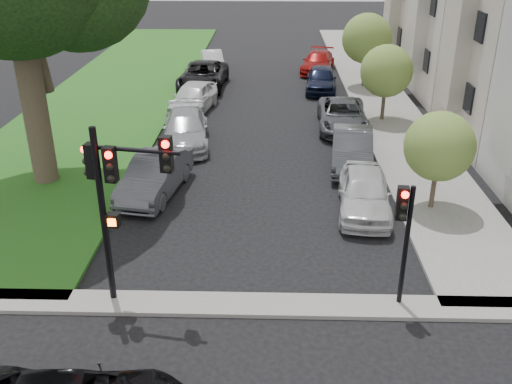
{
  "coord_description": "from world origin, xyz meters",
  "views": [
    {
      "loc": [
        0.43,
        -10.51,
        9.28
      ],
      "look_at": [
        0.0,
        5.0,
        2.0
      ],
      "focal_mm": 40.0,
      "sensor_mm": 36.0,
      "label": 1
    }
  ],
  "objects_px": {
    "small_tree_c": "(367,39)",
    "car_parked_6": "(186,129)",
    "car_parked_2": "(343,115)",
    "car_parked_9": "(212,61)",
    "traffic_signal_main": "(116,186)",
    "car_parked_5": "(155,176)",
    "car_parked_3": "(321,79)",
    "small_tree_b": "(386,71)",
    "small_tree_a": "(439,147)",
    "car_parked_8": "(203,76)",
    "car_parked_1": "(352,149)",
    "car_parked_7": "(193,97)",
    "car_parked_0": "(364,192)",
    "traffic_signal_secondary": "(404,225)",
    "car_parked_4": "(318,62)"
  },
  "relations": [
    {
      "from": "car_parked_4",
      "to": "car_parked_7",
      "type": "bearing_deg",
      "value": -116.19
    },
    {
      "from": "small_tree_b",
      "to": "car_parked_2",
      "type": "distance_m",
      "value": 3.2
    },
    {
      "from": "small_tree_c",
      "to": "car_parked_5",
      "type": "height_order",
      "value": "small_tree_c"
    },
    {
      "from": "small_tree_b",
      "to": "traffic_signal_secondary",
      "type": "bearing_deg",
      "value": -98.55
    },
    {
      "from": "small_tree_a",
      "to": "car_parked_6",
      "type": "bearing_deg",
      "value": 146.42
    },
    {
      "from": "small_tree_b",
      "to": "car_parked_4",
      "type": "distance_m",
      "value": 11.39
    },
    {
      "from": "car_parked_2",
      "to": "car_parked_9",
      "type": "height_order",
      "value": "car_parked_2"
    },
    {
      "from": "car_parked_3",
      "to": "car_parked_9",
      "type": "relative_size",
      "value": 1.12
    },
    {
      "from": "car_parked_3",
      "to": "car_parked_8",
      "type": "distance_m",
      "value": 7.31
    },
    {
      "from": "small_tree_a",
      "to": "car_parked_5",
      "type": "bearing_deg",
      "value": 174.29
    },
    {
      "from": "traffic_signal_main",
      "to": "small_tree_a",
      "type": "bearing_deg",
      "value": 30.78
    },
    {
      "from": "car_parked_6",
      "to": "car_parked_9",
      "type": "height_order",
      "value": "car_parked_6"
    },
    {
      "from": "traffic_signal_main",
      "to": "car_parked_5",
      "type": "distance_m",
      "value": 7.26
    },
    {
      "from": "car_parked_4",
      "to": "car_parked_6",
      "type": "distance_m",
      "value": 16.31
    },
    {
      "from": "car_parked_1",
      "to": "car_parked_9",
      "type": "xyz_separation_m",
      "value": [
        -7.59,
        17.55,
        -0.12
      ]
    },
    {
      "from": "small_tree_b",
      "to": "small_tree_c",
      "type": "bearing_deg",
      "value": 90.0
    },
    {
      "from": "small_tree_c",
      "to": "car_parked_1",
      "type": "distance_m",
      "value": 13.41
    },
    {
      "from": "small_tree_a",
      "to": "car_parked_8",
      "type": "bearing_deg",
      "value": 121.25
    },
    {
      "from": "small_tree_c",
      "to": "car_parked_6",
      "type": "height_order",
      "value": "small_tree_c"
    },
    {
      "from": "small_tree_a",
      "to": "car_parked_6",
      "type": "relative_size",
      "value": 0.71
    },
    {
      "from": "small_tree_b",
      "to": "small_tree_c",
      "type": "distance_m",
      "value": 6.86
    },
    {
      "from": "small_tree_b",
      "to": "car_parked_8",
      "type": "height_order",
      "value": "small_tree_b"
    },
    {
      "from": "car_parked_5",
      "to": "small_tree_c",
      "type": "bearing_deg",
      "value": 67.56
    },
    {
      "from": "car_parked_2",
      "to": "car_parked_9",
      "type": "relative_size",
      "value": 1.29
    },
    {
      "from": "small_tree_a",
      "to": "car_parked_3",
      "type": "xyz_separation_m",
      "value": [
        -2.74,
        16.08,
        -1.66
      ]
    },
    {
      "from": "small_tree_c",
      "to": "car_parked_3",
      "type": "bearing_deg",
      "value": -160.57
    },
    {
      "from": "car_parked_2",
      "to": "car_parked_8",
      "type": "relative_size",
      "value": 0.89
    },
    {
      "from": "car_parked_0",
      "to": "car_parked_1",
      "type": "xyz_separation_m",
      "value": [
        0.09,
        4.25,
        0.02
      ]
    },
    {
      "from": "small_tree_b",
      "to": "traffic_signal_main",
      "type": "height_order",
      "value": "traffic_signal_main"
    },
    {
      "from": "traffic_signal_main",
      "to": "car_parked_5",
      "type": "bearing_deg",
      "value": 94.26
    },
    {
      "from": "car_parked_2",
      "to": "car_parked_4",
      "type": "xyz_separation_m",
      "value": [
        -0.37,
        12.21,
        -0.02
      ]
    },
    {
      "from": "small_tree_b",
      "to": "car_parked_2",
      "type": "xyz_separation_m",
      "value": [
        -2.22,
        -1.29,
        -1.92
      ]
    },
    {
      "from": "car_parked_6",
      "to": "car_parked_9",
      "type": "bearing_deg",
      "value": 84.11
    },
    {
      "from": "traffic_signal_secondary",
      "to": "car_parked_6",
      "type": "height_order",
      "value": "traffic_signal_secondary"
    },
    {
      "from": "car_parked_0",
      "to": "car_parked_9",
      "type": "distance_m",
      "value": 23.06
    },
    {
      "from": "car_parked_0",
      "to": "car_parked_8",
      "type": "relative_size",
      "value": 0.77
    },
    {
      "from": "traffic_signal_secondary",
      "to": "car_parked_2",
      "type": "xyz_separation_m",
      "value": [
        0.18,
        14.68,
        -1.74
      ]
    },
    {
      "from": "car_parked_3",
      "to": "car_parked_5",
      "type": "height_order",
      "value": "car_parked_5"
    },
    {
      "from": "car_parked_4",
      "to": "car_parked_6",
      "type": "bearing_deg",
      "value": -104.06
    },
    {
      "from": "traffic_signal_main",
      "to": "traffic_signal_secondary",
      "type": "height_order",
      "value": "traffic_signal_main"
    },
    {
      "from": "small_tree_b",
      "to": "traffic_signal_main",
      "type": "xyz_separation_m",
      "value": [
        -9.61,
        -15.93,
        0.79
      ]
    },
    {
      "from": "small_tree_c",
      "to": "car_parked_6",
      "type": "xyz_separation_m",
      "value": [
        -9.72,
        -10.6,
        -2.28
      ]
    },
    {
      "from": "traffic_signal_main",
      "to": "car_parked_0",
      "type": "bearing_deg",
      "value": 37.59
    },
    {
      "from": "small_tree_b",
      "to": "car_parked_1",
      "type": "xyz_separation_m",
      "value": [
        -2.36,
        -6.16,
        -1.85
      ]
    },
    {
      "from": "car_parked_1",
      "to": "car_parked_8",
      "type": "xyz_separation_m",
      "value": [
        -7.67,
        12.5,
        0.03
      ]
    },
    {
      "from": "car_parked_0",
      "to": "car_parked_3",
      "type": "relative_size",
      "value": 1.0
    },
    {
      "from": "car_parked_6",
      "to": "car_parked_7",
      "type": "bearing_deg",
      "value": 86.66
    },
    {
      "from": "car_parked_0",
      "to": "traffic_signal_main",
      "type": "bearing_deg",
      "value": -136.73
    },
    {
      "from": "small_tree_b",
      "to": "traffic_signal_secondary",
      "type": "height_order",
      "value": "small_tree_b"
    },
    {
      "from": "car_parked_8",
      "to": "car_parked_7",
      "type": "bearing_deg",
      "value": -87.09
    }
  ]
}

